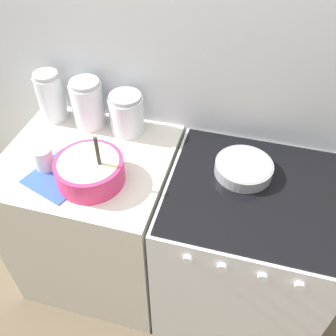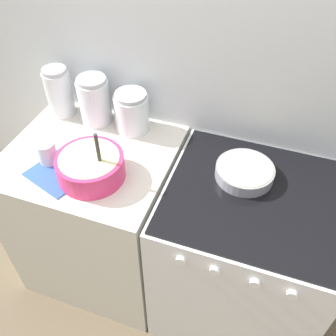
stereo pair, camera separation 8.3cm
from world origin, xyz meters
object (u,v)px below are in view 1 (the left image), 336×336
object	(u,v)px
stove	(241,251)
storage_jar_left	(51,100)
tin_can	(44,159)
baking_pan	(244,168)
storage_jar_middle	(88,106)
storage_jar_right	(127,116)
mixing_bowl	(90,170)

from	to	relation	value
stove	storage_jar_left	size ratio (longest dim) A/B	3.57
stove	tin_can	bearing A→B (deg)	-173.07
baking_pan	storage_jar_left	size ratio (longest dim) A/B	0.98
storage_jar_middle	storage_jar_left	bearing A→B (deg)	180.00
stove	storage_jar_right	size ratio (longest dim) A/B	4.50
stove	storage_jar_middle	bearing A→B (deg)	164.23
tin_can	storage_jar_right	bearing A→B (deg)	53.68
storage_jar_middle	tin_can	size ratio (longest dim) A/B	2.23
baking_pan	storage_jar_right	size ratio (longest dim) A/B	1.24
mixing_bowl	storage_jar_middle	xyz separation A→B (m)	(-0.16, 0.37, 0.04)
baking_pan	tin_can	bearing A→B (deg)	-166.69
baking_pan	storage_jar_left	xyz separation A→B (m)	(-0.99, 0.15, 0.08)
mixing_bowl	baking_pan	distance (m)	0.66
stove	storage_jar_left	xyz separation A→B (m)	(-1.05, 0.24, 0.57)
stove	storage_jar_left	bearing A→B (deg)	167.09
storage_jar_middle	tin_can	bearing A→B (deg)	-99.81
baking_pan	storage_jar_left	world-z (taller)	storage_jar_left
storage_jar_right	tin_can	world-z (taller)	storage_jar_right
baking_pan	storage_jar_left	bearing A→B (deg)	171.27
stove	mixing_bowl	distance (m)	0.87
storage_jar_middle	storage_jar_right	bearing A→B (deg)	0.00
mixing_bowl	storage_jar_right	world-z (taller)	mixing_bowl
storage_jar_middle	baking_pan	bearing A→B (deg)	-10.88
storage_jar_right	storage_jar_left	bearing A→B (deg)	180.00
storage_jar_left	storage_jar_middle	world-z (taller)	storage_jar_left
stove	baking_pan	size ratio (longest dim) A/B	3.63
baking_pan	storage_jar_middle	distance (m)	0.81
storage_jar_middle	storage_jar_right	size ratio (longest dim) A/B	1.20
mixing_bowl	tin_can	size ratio (longest dim) A/B	2.65
stove	storage_jar_middle	distance (m)	1.05
mixing_bowl	storage_jar_left	world-z (taller)	storage_jar_left
mixing_bowl	baking_pan	bearing A→B (deg)	19.12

